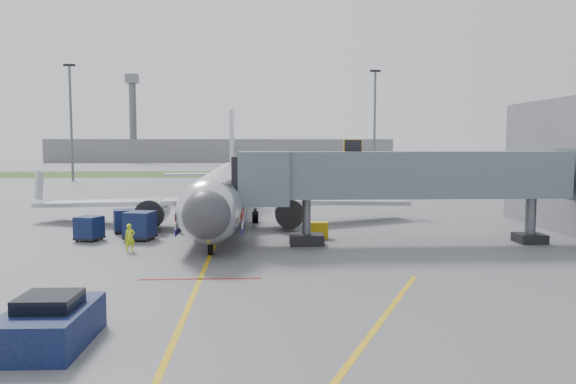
{
  "coord_description": "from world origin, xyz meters",
  "views": [
    {
      "loc": [
        2.87,
        -31.19,
        6.65
      ],
      "look_at": [
        4.96,
        8.19,
        3.2
      ],
      "focal_mm": 35.0,
      "sensor_mm": 36.0,
      "label": 1
    }
  ],
  "objects_px": {
    "airliner": "(224,192)",
    "ramp_worker": "(130,238)",
    "pushback_tug": "(50,324)",
    "belt_loader": "(195,216)"
  },
  "relations": [
    {
      "from": "airliner",
      "to": "ramp_worker",
      "type": "height_order",
      "value": "airliner"
    },
    {
      "from": "airliner",
      "to": "ramp_worker",
      "type": "distance_m",
      "value": 13.14
    },
    {
      "from": "pushback_tug",
      "to": "ramp_worker",
      "type": "xyz_separation_m",
      "value": [
        -1.01,
        16.07,
        0.15
      ]
    },
    {
      "from": "ramp_worker",
      "to": "airliner",
      "type": "bearing_deg",
      "value": 41.82
    },
    {
      "from": "airliner",
      "to": "ramp_worker",
      "type": "relative_size",
      "value": 20.74
    },
    {
      "from": "pushback_tug",
      "to": "ramp_worker",
      "type": "bearing_deg",
      "value": 93.59
    },
    {
      "from": "ramp_worker",
      "to": "belt_loader",
      "type": "bearing_deg",
      "value": 53.36
    },
    {
      "from": "belt_loader",
      "to": "ramp_worker",
      "type": "bearing_deg",
      "value": -101.12
    },
    {
      "from": "pushback_tug",
      "to": "belt_loader",
      "type": "xyz_separation_m",
      "value": [
        1.51,
        28.87,
        -0.22
      ]
    },
    {
      "from": "pushback_tug",
      "to": "airliner",
      "type": "bearing_deg",
      "value": 81.89
    }
  ]
}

